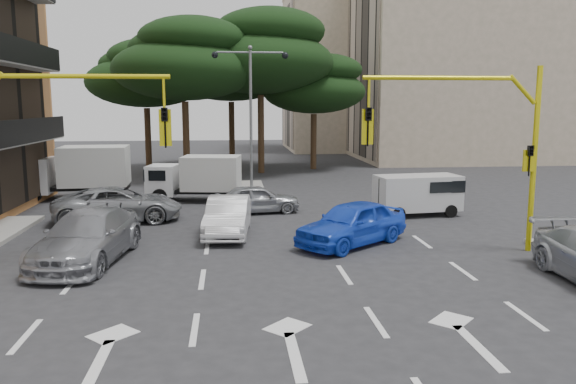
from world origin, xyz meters
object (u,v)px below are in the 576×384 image
Objects in this scene: signal_mast_right at (482,133)px; car_silver_cross_b at (257,199)px; box_truck_b at (195,179)px; signal_mast_left at (37,136)px; van_white at (417,195)px; car_white_hatch at (228,216)px; box_truck_a at (75,173)px; car_silver_wagon at (87,237)px; street_lamp_center at (251,92)px; car_silver_cross_a at (119,204)px; car_blue_compact at (352,223)px.

car_silver_cross_b is (-6.81, 7.43, -3.25)m from signal_mast_right.
signal_mast_right reaches higher than box_truck_b.
signal_mast_left is 11.81m from box_truck_b.
van_white is (0.08, 6.15, -2.99)m from signal_mast_right.
signal_mast_left is 1.41× the size of car_white_hatch.
signal_mast_right reaches higher than box_truck_a.
box_truck_a is at bearing 136.60° from car_white_hatch.
signal_mast_right is 10.59m from car_silver_cross_b.
car_silver_wagon is 13.82m from van_white.
signal_mast_right is 6.84m from van_white.
car_white_hatch is at bearing -159.25° from box_truck_b.
signal_mast_left reaches higher than box_truck_b.
car_white_hatch is 11.64m from box_truck_a.
street_lamp_center is 15.61m from car_silver_wagon.
street_lamp_center is 2.08× the size of car_silver_cross_b.
car_silver_wagon is 1.16× the size of box_truck_b.
car_silver_cross_b is 7.01m from van_white.
box_truck_b is (-9.73, 10.81, -2.75)m from signal_mast_right.
signal_mast_right is 14.36m from car_silver_cross_a.
box_truck_b is at bearing -104.44° from box_truck_a.
box_truck_b is (-9.82, 4.66, 0.24)m from van_white.
box_truck_a is (-3.42, 11.82, 0.57)m from car_silver_wagon.
signal_mast_left reaches higher than box_truck_a.
box_truck_b is at bearing 174.00° from car_blue_compact.
car_silver_wagon is (-4.29, -3.12, 0.08)m from car_white_hatch.
car_white_hatch is 0.79× the size of car_silver_wagon.
signal_mast_left reaches higher than car_silver_wagon.
car_blue_compact is at bearing 160.28° from signal_mast_right.
car_blue_compact is 11.12m from box_truck_b.
car_blue_compact is at bearing -162.49° from car_silver_cross_b.
signal_mast_left is 15.65m from street_lamp_center.
car_silver_cross_a is (1.03, 6.17, -3.17)m from signal_mast_left.
street_lamp_center is 10.82m from car_silver_cross_a.
signal_mast_left is 3.35m from car_silver_wagon.
car_silver_wagon is 12.31m from box_truck_a.
car_blue_compact reaches higher than car_white_hatch.
signal_mast_left is (-13.61, 0.00, 0.00)m from signal_mast_right.
car_white_hatch is (-1.29, -10.69, -4.73)m from street_lamp_center.
car_silver_cross_b is (6.80, 7.43, -3.25)m from signal_mast_left.
signal_mast_left is 1.31× the size of box_truck_b.
car_white_hatch is 1.19× the size of van_white.
car_silver_wagon is 1.44× the size of car_silver_cross_b.
car_silver_cross_a is at bearing -96.95° from van_white.
box_truck_a is (-9.00, 4.58, 0.71)m from car_silver_cross_b.
car_silver_wagon is (-5.58, -13.82, -4.65)m from street_lamp_center.
car_silver_wagon reaches higher than car_white_hatch.
car_white_hatch is 4.31m from car_silver_cross_b.
car_blue_compact is at bearing -134.91° from box_truck_a.
signal_mast_right is 1.41× the size of car_white_hatch.
box_truck_a is (-9.00, -2.00, -4.08)m from street_lamp_center.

